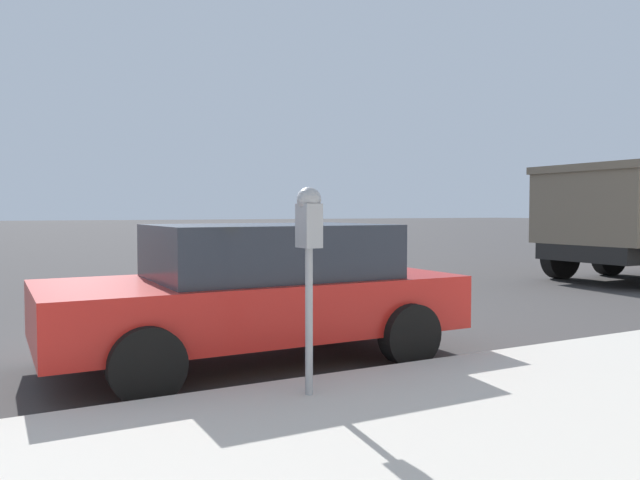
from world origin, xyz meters
The scene contains 3 objects.
ground_plane centered at (0.00, 0.00, 0.00)m, with size 220.00×220.00×0.00m, color #3D3A3A.
parking_meter centered at (-2.68, 0.20, 1.38)m, with size 0.21×0.19×1.61m.
car_red centered at (-0.94, -0.10, 0.76)m, with size 2.07×4.25×1.43m.
Camera 1 is at (-6.96, 2.37, 1.57)m, focal length 35.00 mm.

